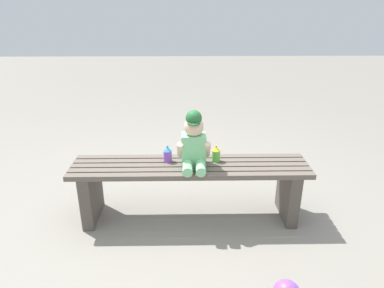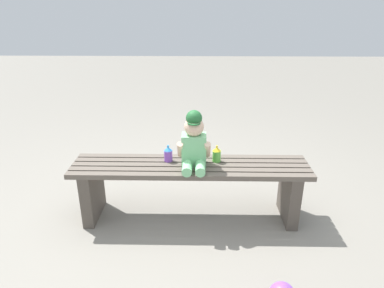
{
  "view_description": "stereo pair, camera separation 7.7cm",
  "coord_description": "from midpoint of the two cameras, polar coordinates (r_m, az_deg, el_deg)",
  "views": [
    {
      "loc": [
        -0.02,
        -2.25,
        1.53
      ],
      "look_at": [
        0.01,
        -0.05,
        0.62
      ],
      "focal_mm": 32.67,
      "sensor_mm": 36.0,
      "label": 1
    },
    {
      "loc": [
        0.05,
        -2.25,
        1.53
      ],
      "look_at": [
        0.01,
        -0.05,
        0.62
      ],
      "focal_mm": 32.67,
      "sensor_mm": 36.0,
      "label": 2
    }
  ],
  "objects": [
    {
      "name": "ground_plane",
      "position": [
        2.72,
        0.57,
        -11.67
      ],
      "size": [
        16.0,
        16.0,
        0.0
      ],
      "primitive_type": "plane",
      "color": "gray"
    },
    {
      "name": "park_bench",
      "position": [
        2.56,
        0.6,
        -6.18
      ],
      "size": [
        1.7,
        0.35,
        0.44
      ],
      "color": "#60564C",
      "rests_on": "ground_plane"
    },
    {
      "name": "child_figure",
      "position": [
        2.41,
        1.23,
        0.24
      ],
      "size": [
        0.23,
        0.27,
        0.4
      ],
      "color": "#7FCC8C",
      "rests_on": "park_bench"
    },
    {
      "name": "sippy_cup_left",
      "position": [
        2.53,
        -3.03,
        -1.59
      ],
      "size": [
        0.06,
        0.06,
        0.12
      ],
      "color": "#8C4CCC",
      "rests_on": "park_bench"
    },
    {
      "name": "sippy_cup_right",
      "position": [
        2.53,
        4.92,
        -1.64
      ],
      "size": [
        0.06,
        0.06,
        0.12
      ],
      "color": "#66CC4C",
      "rests_on": "park_bench"
    }
  ]
}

